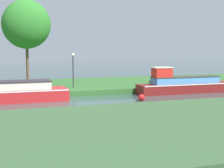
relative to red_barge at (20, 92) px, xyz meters
name	(u,v)px	position (x,y,z in m)	size (l,w,h in m)	color
ground_plane	(84,101)	(3.93, -1.20, -0.57)	(120.00, 120.00, 0.00)	#304646
riverbank_far	(63,86)	(3.93, 5.80, -0.37)	(72.00, 10.00, 0.40)	#2C5B27
riverbank_near	(140,129)	(3.93, -10.20, -0.37)	(72.00, 10.00, 0.40)	#314F2E
red_barge	(20,92)	(0.00, 0.00, 0.00)	(6.09, 2.16, 1.34)	red
maroon_narrowboat	(186,85)	(12.43, 0.00, 0.06)	(8.43, 1.49, 2.03)	maroon
willow_tree_left	(26,24)	(1.26, 8.09, 4.93)	(4.22, 3.33, 7.24)	brown
lamp_post	(73,66)	(4.20, 2.96, 1.51)	(0.24, 0.24, 2.65)	#333338
mooring_post_near	(14,87)	(-0.28, 1.55, 0.20)	(0.12, 0.12, 0.75)	#4A3220
mooring_post_far	(150,83)	(10.08, 1.55, 0.09)	(0.16, 0.16, 0.53)	#47402E
channel_buoy	(142,97)	(7.53, -2.44, -0.36)	(0.43, 0.43, 0.43)	red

